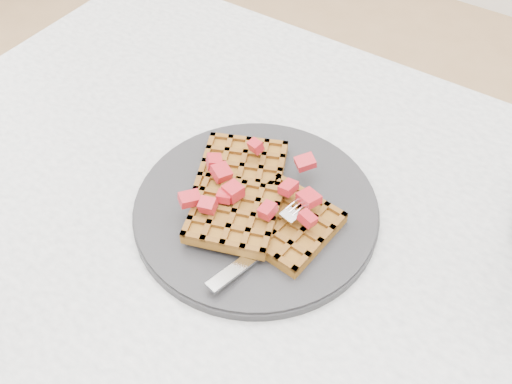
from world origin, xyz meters
TOP-DOWN VIEW (x-y plane):
  - table at (0.00, 0.00)m, footprint 1.20×0.80m
  - plate at (-0.06, 0.01)m, footprint 0.31×0.31m
  - waffles at (-0.06, 0.00)m, footprint 0.22×0.21m
  - strawberry_pile at (-0.06, 0.01)m, footprint 0.15×0.15m
  - fork at (-0.01, -0.04)m, footprint 0.06×0.18m

SIDE VIEW (x-z plane):
  - table at x=0.00m, z-range 0.26..1.01m
  - plate at x=-0.06m, z-range 0.75..0.77m
  - fork at x=-0.01m, z-range 0.77..0.78m
  - waffles at x=-0.06m, z-range 0.76..0.79m
  - strawberry_pile at x=-0.06m, z-range 0.79..0.82m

